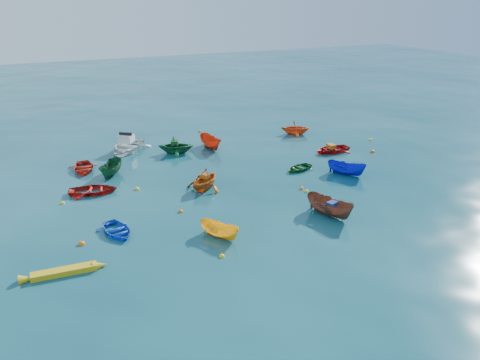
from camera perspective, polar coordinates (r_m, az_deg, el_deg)
name	(u,v)px	position (r m, az deg, el deg)	size (l,w,h in m)	color
ground	(275,213)	(28.91, 4.27, -4.04)	(160.00, 160.00, 0.00)	#093A44
dinghy_blue_sw	(117,233)	(27.38, -14.72, -6.30)	(1.91, 2.66, 0.55)	blue
sampan_brown_mid	(329,215)	(29.09, 10.81, -4.22)	(1.25, 3.32, 1.29)	brown
dinghy_orange_w	(205,189)	(32.50, -4.33, -1.04)	(2.57, 2.98, 1.57)	#B85211
sampan_yellow_mid	(220,237)	(26.15, -2.46, -6.94)	(0.97, 2.57, 0.99)	yellow
dinghy_green_e	(299,170)	(36.16, 7.15, 1.24)	(1.71, 2.39, 0.50)	#125019
dinghy_red_nw	(94,193)	(33.18, -17.42, -1.54)	(2.28, 3.18, 0.66)	#A9140E
sampan_orange_n	(211,148)	(41.10, -3.55, 3.89)	(1.22, 3.24, 1.25)	red
dinghy_green_n	(176,153)	(40.09, -7.76, 3.27)	(2.53, 2.94, 1.55)	#14572D
dinghy_red_ne	(332,152)	(40.83, 11.11, 3.40)	(2.30, 3.22, 0.67)	#B10E0F
sampan_blue_far	(346,174)	(35.84, 12.78, 0.67)	(1.10, 2.92, 1.13)	#0D17AC
dinghy_red_far	(84,170)	(37.69, -18.51, 1.11)	(2.18, 3.05, 0.63)	red
dinghy_orange_far	(295,134)	(45.62, 6.73, 5.59)	(2.37, 2.75, 1.45)	#E24C15
sampan_green_far	(112,175)	(36.03, -15.35, 0.53)	(1.15, 3.06, 1.18)	#0F4222
kayak_yellow	(65,274)	(24.45, -20.59, -10.66)	(0.55, 3.72, 0.37)	gold
motorboat_white	(127,151)	(41.51, -13.59, 3.49)	(3.22, 4.51, 1.53)	white
tarp_blue_a	(332,204)	(28.68, 11.16, -2.90)	(0.59, 0.45, 0.29)	navy
tarp_orange_a	(205,176)	(32.20, -4.33, 0.50)	(0.56, 0.43, 0.27)	#CF5D15
tarp_green_b	(175,142)	(39.81, -7.98, 4.57)	(0.74, 0.56, 0.36)	#124919
tarp_orange_b	(331,146)	(40.62, 11.04, 4.06)	(0.71, 0.54, 0.34)	#C96614
buoy_or_a	(82,244)	(26.79, -18.75, -7.44)	(0.38, 0.38, 0.38)	orange
buoy_ye_a	(222,257)	(24.30, -2.24, -9.33)	(0.30, 0.30, 0.30)	yellow
buoy_or_b	(302,189)	(32.61, 7.52, -1.10)	(0.32, 0.32, 0.32)	orange
buoy_ye_b	(137,189)	(33.03, -12.44, -1.13)	(0.35, 0.35, 0.35)	yellow
buoy_or_c	(181,212)	(29.21, -7.25, -3.88)	(0.31, 0.31, 0.31)	orange
buoy_ye_c	(306,192)	(32.21, 8.10, -1.42)	(0.30, 0.30, 0.30)	yellow
buoy_or_d	(372,152)	(41.54, 15.84, 3.29)	(0.38, 0.38, 0.38)	#D5520B
buoy_ye_d	(63,204)	(32.19, -20.82, -2.71)	(0.30, 0.30, 0.30)	yellow
buoy_or_e	(200,132)	(46.19, -4.90, 5.86)	(0.31, 0.31, 0.31)	orange
buoy_ye_e	(371,140)	(44.99, 15.65, 4.70)	(0.33, 0.33, 0.33)	yellow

